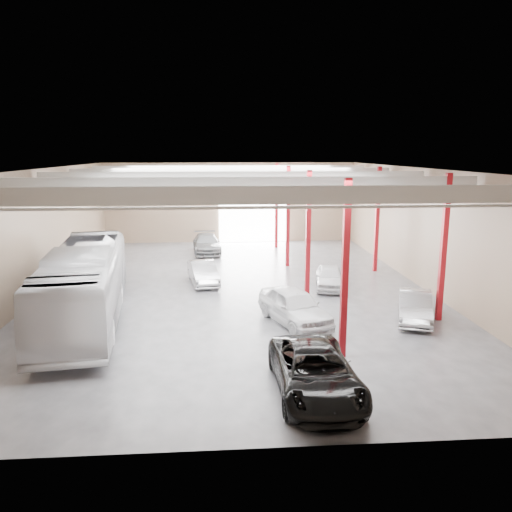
{
  "coord_description": "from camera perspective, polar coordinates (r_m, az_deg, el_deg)",
  "views": [
    {
      "loc": [
        -0.96,
        -28.2,
        7.94
      ],
      "look_at": [
        1.06,
        -0.91,
        2.2
      ],
      "focal_mm": 35.0,
      "sensor_mm": 36.0,
      "label": 1
    }
  ],
  "objects": [
    {
      "name": "black_sedan",
      "position": [
        17.08,
        6.79,
        -13.01
      ],
      "size": [
        2.7,
        5.69,
        1.57
      ],
      "primitive_type": "imported",
      "rotation": [
        0.0,
        0.0,
        0.02
      ],
      "color": "black",
      "rests_on": "ground"
    },
    {
      "name": "depot_shell",
      "position": [
        28.85,
        -2.06,
        5.94
      ],
      "size": [
        22.12,
        32.12,
        7.06
      ],
      "color": "#414145",
      "rests_on": "ground"
    },
    {
      "name": "car_row_c",
      "position": [
        39.97,
        -5.66,
        1.41
      ],
      "size": [
        2.5,
        5.26,
        1.48
      ],
      "primitive_type": "imported",
      "rotation": [
        0.0,
        0.0,
        0.09
      ],
      "color": "slate",
      "rests_on": "ground"
    },
    {
      "name": "car_right_near",
      "position": [
        25.08,
        17.72,
        -5.52
      ],
      "size": [
        2.82,
        4.48,
        1.39
      ],
      "primitive_type": "imported",
      "rotation": [
        0.0,
        0.0,
        -0.35
      ],
      "color": "#A0A1A5",
      "rests_on": "ground"
    },
    {
      "name": "car_row_a",
      "position": [
        23.56,
        4.43,
        -5.74
      ],
      "size": [
        3.47,
        5.27,
        1.67
      ],
      "primitive_type": "imported",
      "rotation": [
        0.0,
        0.0,
        0.33
      ],
      "color": "silver",
      "rests_on": "ground"
    },
    {
      "name": "car_right_far",
      "position": [
        29.82,
        8.41,
        -2.38
      ],
      "size": [
        2.28,
        4.18,
        1.35
      ],
      "primitive_type": "imported",
      "rotation": [
        0.0,
        0.0,
        -0.18
      ],
      "color": "silver",
      "rests_on": "ground"
    },
    {
      "name": "coach_bus",
      "position": [
        24.86,
        -18.98,
        -3.1
      ],
      "size": [
        4.66,
        13.25,
        3.61
      ],
      "primitive_type": "imported",
      "rotation": [
        0.0,
        0.0,
        0.13
      ],
      "color": "silver",
      "rests_on": "ground"
    },
    {
      "name": "car_row_b",
      "position": [
        30.66,
        -6.07,
        -1.9
      ],
      "size": [
        2.2,
        4.37,
        1.38
      ],
      "primitive_type": "imported",
      "rotation": [
        0.0,
        0.0,
        0.18
      ],
      "color": "silver",
      "rests_on": "ground"
    }
  ]
}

